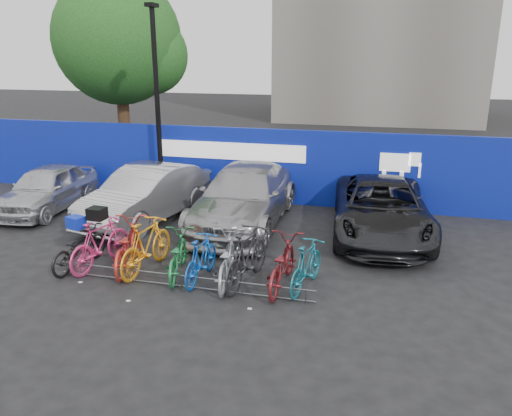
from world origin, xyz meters
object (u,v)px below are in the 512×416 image
(car_3, at_px, (381,208))
(bike_3, at_px, (146,246))
(bike_rack, at_px, (182,281))
(car_1, at_px, (147,194))
(car_2, at_px, (244,196))
(bike_6, at_px, (226,260))
(lamppost, at_px, (157,100))
(bike_9, at_px, (307,266))
(bike_7, at_px, (247,257))
(bike_8, at_px, (282,264))
(bike_0, at_px, (79,248))
(car_0, at_px, (47,188))
(bike_4, at_px, (177,255))
(bike_1, at_px, (100,243))
(bike_2, at_px, (127,245))
(tree, at_px, (124,43))
(bike_5, at_px, (201,259))

(car_3, distance_m, bike_3, 6.21)
(bike_rack, xyz_separation_m, car_3, (3.90, 4.34, 0.57))
(car_1, xyz_separation_m, car_2, (2.82, 0.39, 0.03))
(car_3, xyz_separation_m, bike_6, (-3.09, -3.85, -0.21))
(lamppost, distance_m, bike_9, 8.31)
(car_3, relative_size, bike_7, 2.61)
(bike_8, bearing_deg, car_1, -33.88)
(car_1, relative_size, bike_6, 2.40)
(car_3, bearing_deg, car_2, 175.64)
(car_2, xyz_separation_m, car_3, (3.77, 0.04, -0.07))
(bike_8, bearing_deg, bike_7, 3.23)
(car_1, height_order, bike_0, car_1)
(car_0, bearing_deg, car_1, -5.79)
(bike_4, height_order, bike_6, bike_6)
(bike_rack, distance_m, car_1, 4.79)
(bike_1, xyz_separation_m, bike_4, (1.85, 0.02, -0.09))
(bike_1, bearing_deg, bike_7, -169.09)
(bike_1, bearing_deg, bike_2, -160.04)
(bike_8, bearing_deg, bike_6, 5.70)
(tree, relative_size, bike_8, 3.90)
(car_3, bearing_deg, bike_1, -152.96)
(bike_rack, bearing_deg, bike_9, 14.02)
(car_0, bearing_deg, bike_4, -34.80)
(car_3, height_order, bike_1, car_3)
(bike_3, distance_m, bike_5, 1.36)
(car_2, distance_m, bike_1, 4.42)
(bike_6, distance_m, bike_8, 1.18)
(bike_0, relative_size, bike_3, 0.90)
(lamppost, relative_size, car_3, 1.16)
(bike_5, bearing_deg, car_2, -85.33)
(bike_1, bearing_deg, bike_3, -165.21)
(bike_3, xyz_separation_m, bike_7, (2.33, -0.07, 0.01))
(bike_7, bearing_deg, car_2, -64.44)
(bike_rack, relative_size, bike_3, 2.81)
(car_2, distance_m, bike_9, 4.38)
(car_1, distance_m, bike_0, 3.51)
(car_0, bearing_deg, lamppost, 30.13)
(car_0, height_order, car_1, car_1)
(bike_rack, height_order, bike_0, bike_0)
(car_0, xyz_separation_m, bike_1, (3.94, -3.49, -0.12))
(tree, bearing_deg, bike_7, -51.54)
(car_2, relative_size, bike_5, 3.36)
(bike_3, distance_m, bike_4, 0.76)
(bike_2, xyz_separation_m, bike_5, (1.83, -0.18, -0.05))
(tree, distance_m, bike_0, 11.96)
(car_3, distance_m, bike_9, 3.98)
(bike_0, xyz_separation_m, bike_1, (0.47, 0.12, 0.10))
(tree, bearing_deg, bike_2, -62.54)
(bike_rack, xyz_separation_m, car_2, (0.13, 4.30, 0.64))
(bike_3, xyz_separation_m, bike_6, (1.89, -0.13, -0.08))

